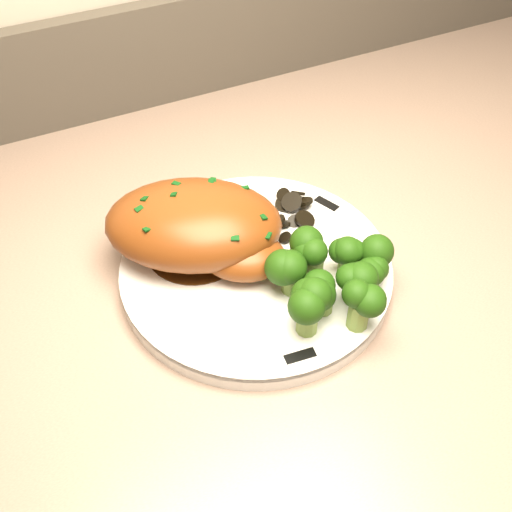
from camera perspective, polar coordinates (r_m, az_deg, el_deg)
name	(u,v)px	position (r m, az deg, el deg)	size (l,w,h in m)	color
counter	(355,461)	(1.02, 8.78, -17.57)	(2.23, 0.74, 1.08)	brown
plate	(256,270)	(0.57, 0.00, -1.25)	(0.24, 0.24, 0.02)	white
rim_accent_0	(327,204)	(0.62, 6.29, 4.63)	(0.02, 0.01, 0.00)	black
rim_accent_1	(143,247)	(0.58, -10.05, 0.75)	(0.02, 0.01, 0.00)	black
rim_accent_2	(300,356)	(0.50, 3.94, -8.87)	(0.02, 0.01, 0.00)	black
gravy_pool	(196,248)	(0.58, -5.37, 0.69)	(0.09, 0.09, 0.00)	#381E0A
chicken_breast	(199,228)	(0.55, -5.06, 2.52)	(0.18, 0.16, 0.06)	brown
mushroom_pile	(283,220)	(0.60, 2.41, 3.23)	(0.07, 0.05, 0.02)	black
broccoli_florets	(335,280)	(0.52, 7.03, -2.09)	(0.10, 0.09, 0.04)	olive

